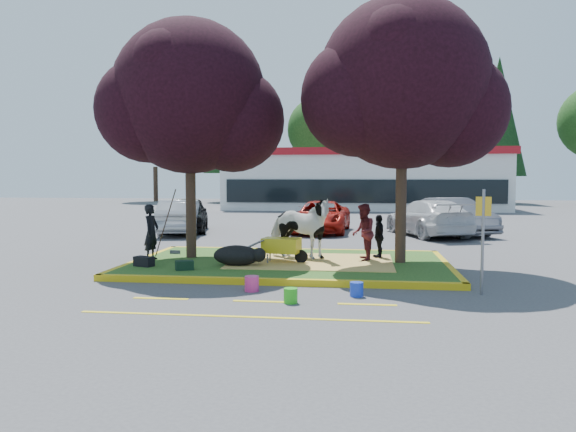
# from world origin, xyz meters

# --- Properties ---
(ground) EXTENTS (90.00, 90.00, 0.00)m
(ground) POSITION_xyz_m (0.00, 0.00, 0.00)
(ground) COLOR #424244
(ground) RESTS_ON ground
(median_island) EXTENTS (8.00, 5.00, 0.15)m
(median_island) POSITION_xyz_m (0.00, 0.00, 0.07)
(median_island) COLOR #1F4816
(median_island) RESTS_ON ground
(curb_near) EXTENTS (8.30, 0.16, 0.15)m
(curb_near) POSITION_xyz_m (0.00, -2.58, 0.07)
(curb_near) COLOR gold
(curb_near) RESTS_ON ground
(curb_far) EXTENTS (8.30, 0.16, 0.15)m
(curb_far) POSITION_xyz_m (0.00, 2.58, 0.07)
(curb_far) COLOR gold
(curb_far) RESTS_ON ground
(curb_left) EXTENTS (0.16, 5.30, 0.15)m
(curb_left) POSITION_xyz_m (-4.08, 0.00, 0.07)
(curb_left) COLOR gold
(curb_left) RESTS_ON ground
(curb_right) EXTENTS (0.16, 5.30, 0.15)m
(curb_right) POSITION_xyz_m (4.08, 0.00, 0.07)
(curb_right) COLOR gold
(curb_right) RESTS_ON ground
(straw_bedding) EXTENTS (4.20, 3.00, 0.01)m
(straw_bedding) POSITION_xyz_m (0.60, 0.00, 0.15)
(straw_bedding) COLOR #E5C05E
(straw_bedding) RESTS_ON median_island
(tree_purple_left) EXTENTS (5.06, 4.20, 6.51)m
(tree_purple_left) POSITION_xyz_m (-2.78, 0.38, 4.36)
(tree_purple_left) COLOR black
(tree_purple_left) RESTS_ON median_island
(tree_purple_right) EXTENTS (5.30, 4.40, 6.82)m
(tree_purple_right) POSITION_xyz_m (2.92, 0.18, 4.56)
(tree_purple_right) COLOR black
(tree_purple_right) RESTS_ON median_island
(fire_lane_stripe_a) EXTENTS (1.10, 0.12, 0.01)m
(fire_lane_stripe_a) POSITION_xyz_m (-2.00, -4.20, 0.00)
(fire_lane_stripe_a) COLOR yellow
(fire_lane_stripe_a) RESTS_ON ground
(fire_lane_stripe_b) EXTENTS (1.10, 0.12, 0.01)m
(fire_lane_stripe_b) POSITION_xyz_m (0.00, -4.20, 0.00)
(fire_lane_stripe_b) COLOR yellow
(fire_lane_stripe_b) RESTS_ON ground
(fire_lane_stripe_c) EXTENTS (1.10, 0.12, 0.01)m
(fire_lane_stripe_c) POSITION_xyz_m (2.00, -4.20, 0.00)
(fire_lane_stripe_c) COLOR yellow
(fire_lane_stripe_c) RESTS_ON ground
(fire_lane_long) EXTENTS (6.00, 0.10, 0.01)m
(fire_lane_long) POSITION_xyz_m (0.00, -5.40, 0.00)
(fire_lane_long) COLOR yellow
(fire_lane_long) RESTS_ON ground
(retail_building) EXTENTS (20.40, 8.40, 4.40)m
(retail_building) POSITION_xyz_m (2.00, 27.98, 2.25)
(retail_building) COLOR silver
(retail_building) RESTS_ON ground
(treeline) EXTENTS (46.58, 7.80, 14.63)m
(treeline) POSITION_xyz_m (1.23, 37.61, 7.73)
(treeline) COLOR black
(treeline) RESTS_ON ground
(cow) EXTENTS (2.17, 1.54, 1.67)m
(cow) POSITION_xyz_m (0.20, 0.46, 0.98)
(cow) COLOR silver
(cow) RESTS_ON median_island
(calf) EXTENTS (1.23, 0.75, 0.52)m
(calf) POSITION_xyz_m (-1.21, -0.93, 0.41)
(calf) COLOR black
(calf) RESTS_ON median_island
(handler) EXTENTS (0.41, 0.58, 1.49)m
(handler) POSITION_xyz_m (-3.70, -0.25, 0.90)
(handler) COLOR black
(handler) RESTS_ON median_island
(visitor_a) EXTENTS (0.60, 0.76, 1.52)m
(visitor_a) POSITION_xyz_m (1.94, 0.35, 0.91)
(visitor_a) COLOR #4B1519
(visitor_a) RESTS_ON median_island
(visitor_b) EXTENTS (0.42, 0.74, 1.19)m
(visitor_b) POSITION_xyz_m (2.36, 0.92, 0.75)
(visitor_b) COLOR black
(visitor_b) RESTS_ON median_island
(wheelbarrow) EXTENTS (1.71, 0.72, 0.64)m
(wheelbarrow) POSITION_xyz_m (-0.16, -0.30, 0.59)
(wheelbarrow) COLOR black
(wheelbarrow) RESTS_ON median_island
(gear_bag_dark) EXTENTS (0.54, 0.42, 0.25)m
(gear_bag_dark) POSITION_xyz_m (-3.49, -1.32, 0.27)
(gear_bag_dark) COLOR black
(gear_bag_dark) RESTS_ON median_island
(gear_bag_green) EXTENTS (0.49, 0.41, 0.22)m
(gear_bag_green) POSITION_xyz_m (-2.32, -1.72, 0.26)
(gear_bag_green) COLOR black
(gear_bag_green) RESTS_ON median_island
(sign_post) EXTENTS (0.30, 0.08, 2.13)m
(sign_post) POSITION_xyz_m (4.30, -3.01, 1.29)
(sign_post) COLOR slate
(sign_post) RESTS_ON ground
(bucket_green) EXTENTS (0.33, 0.33, 0.28)m
(bucket_green) POSITION_xyz_m (0.57, -4.26, 0.14)
(bucket_green) COLOR green
(bucket_green) RESTS_ON ground
(bucket_pink) EXTENTS (0.35, 0.35, 0.32)m
(bucket_pink) POSITION_xyz_m (-0.37, -3.27, 0.16)
(bucket_pink) COLOR #D72F7B
(bucket_pink) RESTS_ON ground
(bucket_blue) EXTENTS (0.35, 0.35, 0.29)m
(bucket_blue) POSITION_xyz_m (1.80, -3.50, 0.14)
(bucket_blue) COLOR #1838C5
(bucket_blue) RESTS_ON ground
(car_black) EXTENTS (2.76, 4.72, 1.51)m
(car_black) POSITION_xyz_m (-5.70, 9.06, 0.75)
(car_black) COLOR black
(car_black) RESTS_ON ground
(car_silver) EXTENTS (2.40, 4.56, 1.43)m
(car_silver) POSITION_xyz_m (-5.60, 7.92, 0.71)
(car_silver) COLOR #A6AAAE
(car_silver) RESTS_ON ground
(car_red) EXTENTS (2.44, 4.92, 1.34)m
(car_red) POSITION_xyz_m (0.18, 9.33, 0.67)
(car_red) COLOR #A6170D
(car_red) RESTS_ON ground
(car_white) EXTENTS (3.53, 5.42, 1.46)m
(car_white) POSITION_xyz_m (4.56, 8.47, 0.73)
(car_white) COLOR silver
(car_white) RESTS_ON ground
(car_grey) EXTENTS (3.18, 4.83, 1.50)m
(car_grey) POSITION_xyz_m (5.67, 9.23, 0.75)
(car_grey) COLOR #595A61
(car_grey) RESTS_ON ground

